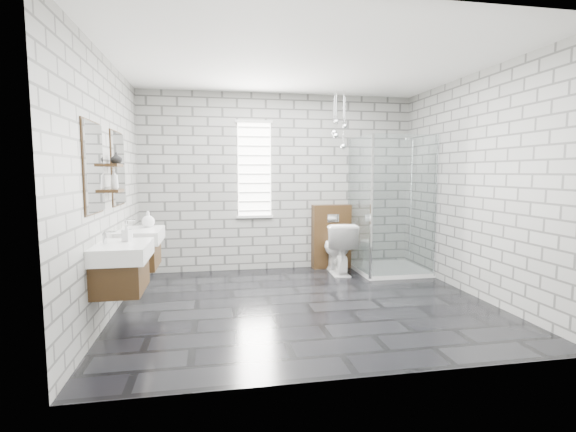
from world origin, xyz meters
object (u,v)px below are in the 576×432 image
object	(u,v)px
vanity_left	(118,254)
shower_enclosure	(386,240)
vanity_right	(137,237)
cistern_panel	(331,236)
toilet	(338,248)

from	to	relation	value
vanity_left	shower_enclosure	size ratio (longest dim) A/B	0.77
vanity_left	vanity_right	size ratio (longest dim) A/B	1.00
vanity_left	cistern_panel	world-z (taller)	vanity_left
toilet	vanity_left	bearing A→B (deg)	38.25
cistern_panel	vanity_right	bearing A→B (deg)	-154.96
vanity_right	shower_enclosure	size ratio (longest dim) A/B	0.77
cistern_panel	toilet	xyz separation A→B (m)	(0.00, -0.37, -0.12)
vanity_left	cistern_panel	xyz separation A→B (m)	(2.71, 2.26, -0.26)
vanity_left	shower_enclosure	bearing A→B (deg)	27.15
vanity_right	shower_enclosure	distance (m)	3.50
vanity_right	cistern_panel	xyz separation A→B (m)	(2.71, 1.26, -0.26)
cistern_panel	toilet	bearing A→B (deg)	-90.00
shower_enclosure	vanity_left	bearing A→B (deg)	-152.85
vanity_right	toilet	distance (m)	2.88
vanity_left	shower_enclosure	world-z (taller)	shower_enclosure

